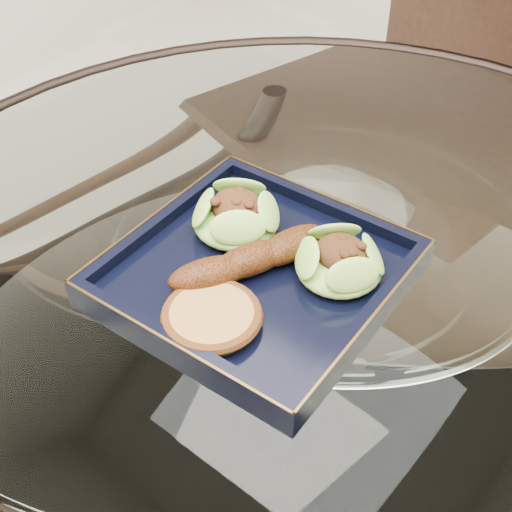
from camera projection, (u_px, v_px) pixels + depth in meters
The scene contains 7 objects.
dining_table at pixel (312, 369), 0.87m from camera, with size 1.13×1.13×0.77m.
dining_chair at pixel (415, 172), 1.27m from camera, with size 0.51×0.51×0.97m.
navy_plate at pixel (256, 277), 0.74m from camera, with size 0.27×0.27×0.02m, color black.
lettuce_wrap_left at pixel (236, 218), 0.77m from camera, with size 0.09×0.09×0.03m, color #68AE32.
lettuce_wrap_right at pixel (339, 264), 0.72m from camera, with size 0.09×0.09×0.03m, color #679E2E.
roasted_plantain at pixel (251, 259), 0.72m from camera, with size 0.17×0.04×0.03m, color #562609.
crumb_patty at pixel (212, 317), 0.67m from camera, with size 0.08×0.08×0.02m, color #BB7D3E.
Camera 1 is at (0.30, -0.47, 1.28)m, focal length 50.00 mm.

